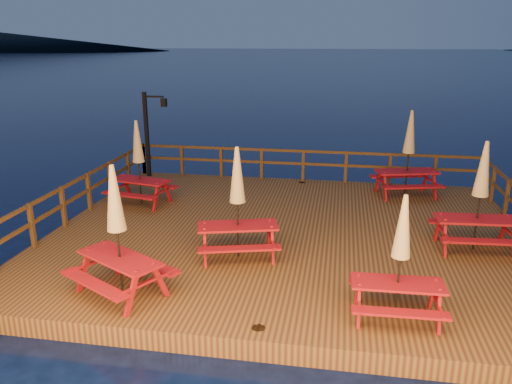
% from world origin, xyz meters
% --- Properties ---
extents(ground, '(500.00, 500.00, 0.00)m').
position_xyz_m(ground, '(0.00, 0.00, 0.00)').
color(ground, black).
rests_on(ground, ground).
extents(deck, '(12.00, 10.00, 0.40)m').
position_xyz_m(deck, '(0.00, 0.00, 0.20)').
color(deck, '#402414').
rests_on(deck, ground).
extents(deck_piles, '(11.44, 9.44, 1.40)m').
position_xyz_m(deck_piles, '(0.00, 0.00, -0.30)').
color(deck_piles, '#3C2713').
rests_on(deck_piles, ground).
extents(railing, '(11.80, 9.75, 1.10)m').
position_xyz_m(railing, '(0.00, 1.78, 1.16)').
color(railing, '#3C2713').
rests_on(railing, deck).
extents(lamp_post, '(0.85, 0.18, 3.00)m').
position_xyz_m(lamp_post, '(-5.39, 4.55, 2.20)').
color(lamp_post, black).
rests_on(lamp_post, deck).
extents(picnic_table_0, '(2.02, 1.78, 2.52)m').
position_xyz_m(picnic_table_0, '(-4.60, 1.47, 1.71)').
color(picnic_table_0, maroon).
rests_on(picnic_table_0, deck).
extents(picnic_table_1, '(2.12, 1.89, 2.56)m').
position_xyz_m(picnic_table_1, '(-0.94, -1.77, 1.73)').
color(picnic_table_1, maroon).
rests_on(picnic_table_1, deck).
extents(picnic_table_2, '(2.21, 1.97, 2.70)m').
position_xyz_m(picnic_table_2, '(3.33, 3.66, 1.80)').
color(picnic_table_2, maroon).
rests_on(picnic_table_2, deck).
extents(picnic_table_3, '(1.92, 1.62, 2.61)m').
position_xyz_m(picnic_table_3, '(4.45, -0.45, 1.75)').
color(picnic_table_3, maroon).
rests_on(picnic_table_3, deck).
extents(picnic_table_4, '(2.31, 2.19, 2.59)m').
position_xyz_m(picnic_table_4, '(-2.82, -3.85, 1.75)').
color(picnic_table_4, maroon).
rests_on(picnic_table_4, deck).
extents(picnic_table_5, '(1.65, 1.37, 2.30)m').
position_xyz_m(picnic_table_5, '(2.35, -3.85, 1.60)').
color(picnic_table_5, maroon).
rests_on(picnic_table_5, deck).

